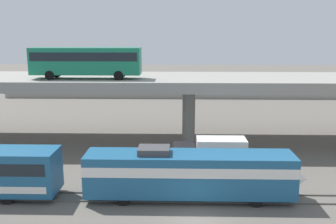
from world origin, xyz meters
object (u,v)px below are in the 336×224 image
object	(u,v)px
transit_bus_on_overpass	(86,60)
parked_car_6	(41,83)
parked_car_7	(308,83)
parked_car_5	(335,85)
parked_car_1	(175,84)
train_locomotive	(200,172)
parked_car_3	(62,81)
parked_car_4	(202,82)
service_truck_east	(212,153)
parked_car_0	(131,81)
parked_car_2	(275,82)

from	to	relation	value
transit_bus_on_overpass	parked_car_6	size ratio (longest dim) A/B	2.69
transit_bus_on_overpass	parked_car_7	size ratio (longest dim) A/B	2.77
transit_bus_on_overpass	parked_car_5	size ratio (longest dim) A/B	2.83
parked_car_7	parked_car_1	bearing A→B (deg)	4.42
transit_bus_on_overpass	parked_car_5	world-z (taller)	transit_bus_on_overpass
parked_car_5	parked_car_7	world-z (taller)	same
parked_car_1	parked_car_6	world-z (taller)	same
train_locomotive	parked_car_3	xyz separation A→B (m)	(-26.65, 52.49, 0.34)
train_locomotive	parked_car_3	distance (m)	58.87
parked_car_4	parked_car_1	bearing A→B (deg)	31.24
parked_car_3	transit_bus_on_overpass	bearing A→B (deg)	111.00
parked_car_1	parked_car_4	bearing A→B (deg)	31.24
service_truck_east	parked_car_0	bearing A→B (deg)	-74.16
parked_car_0	parked_car_3	distance (m)	14.86
parked_car_1	parked_car_3	xyz separation A→B (m)	(-24.42, 3.76, 0.00)
parked_car_7	parked_car_4	bearing A→B (deg)	-3.40
parked_car_1	parked_car_7	distance (m)	27.64
parked_car_0	parked_car_5	world-z (taller)	same
parked_car_0	parked_car_1	xyz separation A→B (m)	(9.59, -4.66, -0.00)
parked_car_3	parked_car_2	bearing A→B (deg)	-179.97
train_locomotive	parked_car_0	world-z (taller)	train_locomotive
service_truck_east	parked_car_1	distance (m)	42.44
parked_car_3	parked_car_0	bearing A→B (deg)	-176.56
train_locomotive	parked_car_4	bearing A→B (deg)	86.24
parked_car_5	parked_car_6	distance (m)	60.07
transit_bus_on_overpass	parked_car_5	bearing A→B (deg)	39.54
train_locomotive	parked_car_1	size ratio (longest dim) A/B	4.12
parked_car_4	parked_car_5	xyz separation A→B (m)	(26.54, -3.90, 0.00)
service_truck_east	parked_car_1	world-z (taller)	parked_car_1
parked_car_0	parked_car_4	distance (m)	15.29
parked_car_0	parked_car_2	world-z (taller)	same
parked_car_6	transit_bus_on_overpass	bearing A→B (deg)	117.39
train_locomotive	parked_car_1	world-z (taller)	train_locomotive
transit_bus_on_overpass	service_truck_east	size ratio (longest dim) A/B	1.76
parked_car_5	parked_car_0	bearing A→B (deg)	-7.00
parked_car_0	parked_car_5	distance (m)	42.09
parked_car_4	parked_car_5	size ratio (longest dim) A/B	1.05
parked_car_1	parked_car_3	distance (m)	24.71
service_truck_east	parked_car_2	bearing A→B (deg)	-110.92
service_truck_east	parked_car_6	world-z (taller)	parked_car_6
service_truck_east	parked_car_7	xyz separation A→B (m)	(23.83, 44.39, 0.89)
parked_car_0	parked_car_3	world-z (taller)	same
parked_car_3	parked_car_6	world-z (taller)	same
parked_car_4	parked_car_6	size ratio (longest dim) A/B	0.99
transit_bus_on_overpass	parked_car_7	xyz separation A→B (m)	(37.12, 37.07, -7.26)
train_locomotive	parked_car_7	size ratio (longest dim) A/B	3.94
service_truck_east	parked_car_0	world-z (taller)	parked_car_0
transit_bus_on_overpass	parked_car_2	world-z (taller)	transit_bus_on_overpass
parked_car_0	parked_car_7	bearing A→B (deg)	176.11
parked_car_1	parked_car_2	size ratio (longest dim) A/B	0.94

